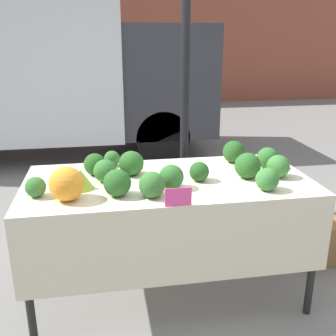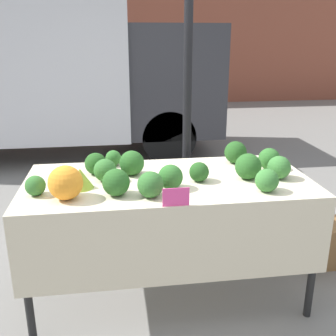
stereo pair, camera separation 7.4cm
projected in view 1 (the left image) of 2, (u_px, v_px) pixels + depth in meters
name	position (u px, v px, depth m)	size (l,w,h in m)	color
ground_plane	(168.00, 291.00, 2.96)	(40.00, 40.00, 0.00)	gray
building_facade	(111.00, 4.00, 10.59)	(16.00, 0.60, 5.33)	brown
tent_pole	(185.00, 111.00, 3.21)	(0.07, 0.07, 2.48)	black
parked_truck	(31.00, 66.00, 5.92)	(5.09, 1.87, 2.64)	silver
market_table	(170.00, 198.00, 2.64)	(1.93, 0.92, 0.90)	beige
orange_cauliflower	(67.00, 184.00, 2.30)	(0.21, 0.21, 0.21)	orange
romanesco_head	(81.00, 179.00, 2.48)	(0.16, 0.16, 0.13)	#93B238
broccoli_head_0	(112.00, 159.00, 2.93)	(0.12, 0.12, 0.12)	#2D6628
broccoli_head_1	(36.00, 187.00, 2.36)	(0.12, 0.12, 0.12)	#336B2D
broccoli_head_2	(267.00, 179.00, 2.45)	(0.15, 0.15, 0.15)	#387533
broccoli_head_3	(171.00, 177.00, 2.48)	(0.16, 0.16, 0.16)	#2D6628
broccoli_head_4	(131.00, 163.00, 2.72)	(0.17, 0.17, 0.17)	#285B23
broccoli_head_5	(268.00, 158.00, 2.87)	(0.16, 0.16, 0.16)	#2D6628
broccoli_head_6	(278.00, 166.00, 2.68)	(0.16, 0.16, 0.16)	#387533
broccoli_head_7	(199.00, 172.00, 2.62)	(0.13, 0.13, 0.13)	#23511E
broccoli_head_8	(152.00, 185.00, 2.35)	(0.16, 0.16, 0.16)	#336B2D
broccoli_head_9	(248.00, 166.00, 2.67)	(0.18, 0.18, 0.18)	#285B23
broccoli_head_10	(117.00, 183.00, 2.36)	(0.17, 0.17, 0.17)	#285B23
broccoli_head_11	(105.00, 171.00, 2.60)	(0.15, 0.15, 0.15)	#336B2D
broccoli_head_12	(95.00, 164.00, 2.73)	(0.15, 0.15, 0.15)	#23511E
broccoli_head_13	(234.00, 152.00, 3.01)	(0.17, 0.17, 0.17)	#23511E
price_sign	(178.00, 197.00, 2.23)	(0.16, 0.01, 0.11)	#EF4793
produce_crate	(319.00, 241.00, 3.33)	(0.52, 0.32, 0.35)	olive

